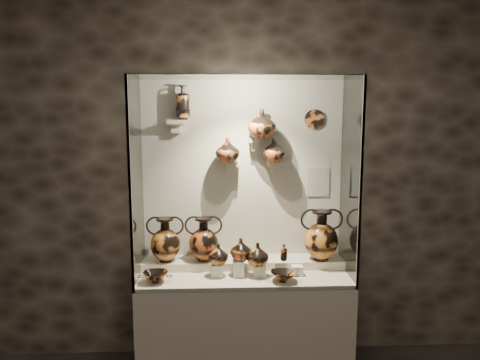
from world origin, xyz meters
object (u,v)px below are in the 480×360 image
at_px(lekythos_small, 284,251).
at_px(ovoid_vase_b, 262,123).
at_px(amphora_right, 321,235).
at_px(jug_a, 218,254).
at_px(jug_c, 258,254).
at_px(kylix_left, 155,276).
at_px(amphora_left, 165,240).
at_px(jug_b, 241,249).
at_px(ovoid_vase_c, 274,150).
at_px(lekythos_tall, 183,100).
at_px(ovoid_vase_a, 227,150).
at_px(amphora_mid, 204,239).
at_px(kylix_right, 283,276).

distance_m(lekythos_small, ovoid_vase_b, 1.05).
distance_m(amphora_right, jug_a, 0.88).
distance_m(jug_c, kylix_left, 0.81).
xyz_separation_m(amphora_left, lekythos_small, (0.96, -0.18, -0.06)).
distance_m(jug_b, ovoid_vase_c, 0.85).
relative_size(lekythos_tall, ovoid_vase_a, 1.52).
height_order(jug_a, ovoid_vase_a, ovoid_vase_a).
distance_m(ovoid_vase_a, ovoid_vase_b, 0.35).
relative_size(ovoid_vase_a, ovoid_vase_c, 1.04).
relative_size(jug_a, ovoid_vase_a, 0.79).
relative_size(amphora_mid, jug_c, 2.01).
relative_size(jug_b, lekythos_small, 1.19).
xyz_separation_m(amphora_right, jug_b, (-0.68, -0.15, -0.06)).
bearing_deg(amphora_left, jug_c, 1.71).
bearing_deg(amphora_right, lekythos_tall, -172.04).
height_order(amphora_right, ovoid_vase_b, ovoid_vase_b).
xyz_separation_m(kylix_right, lekythos_tall, (-0.78, 0.41, 1.35)).
bearing_deg(amphora_mid, jug_c, -12.41).
bearing_deg(lekythos_small, amphora_left, 155.46).
bearing_deg(ovoid_vase_b, amphora_mid, -164.97).
bearing_deg(amphora_left, lekythos_tall, 45.28).
distance_m(jug_c, ovoid_vase_a, 0.88).
distance_m(amphora_left, jug_b, 0.64).
distance_m(amphora_mid, lekythos_small, 0.67).
bearing_deg(kylix_right, lekythos_small, 64.45).
relative_size(kylix_left, ovoid_vase_b, 1.04).
bearing_deg(lekythos_small, jug_c, 173.86).
bearing_deg(lekythos_small, ovoid_vase_b, 114.03).
bearing_deg(amphora_mid, jug_b, -17.29).
relative_size(amphora_right, jug_b, 2.41).
bearing_deg(ovoid_vase_a, amphora_mid, 176.40).
bearing_deg(ovoid_vase_b, lekythos_tall, -173.59).
relative_size(jug_c, kylix_right, 0.75).
bearing_deg(ovoid_vase_a, ovoid_vase_c, -16.74).
distance_m(amphora_right, lekythos_tall, 1.60).
bearing_deg(lekythos_small, amphora_right, 10.70).
xyz_separation_m(amphora_left, kylix_left, (-0.05, -0.30, -0.21)).
bearing_deg(amphora_mid, lekythos_small, -2.19).
height_order(jug_c, ovoid_vase_a, ovoid_vase_a).
xyz_separation_m(amphora_left, amphora_right, (1.30, -0.02, 0.03)).
bearing_deg(amphora_left, kylix_left, -81.95).
bearing_deg(jug_a, amphora_right, -8.86).
xyz_separation_m(amphora_right, jug_a, (-0.86, -0.17, -0.10)).
xyz_separation_m(amphora_right, ovoid_vase_a, (-0.78, 0.07, 0.71)).
relative_size(amphora_right, lekythos_tall, 1.35).
distance_m(jug_a, ovoid_vase_b, 1.11).
bearing_deg(amphora_mid, amphora_right, 11.81).
bearing_deg(jug_c, jug_b, 165.17).
bearing_deg(lekythos_tall, lekythos_small, -7.47).
relative_size(ovoid_vase_b, ovoid_vase_c, 1.21).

